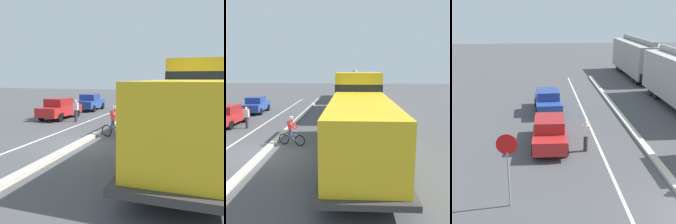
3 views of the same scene
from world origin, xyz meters
TOP-DOWN VIEW (x-y plane):
  - median_curb at (0.00, 6.00)m, footprint 0.36×36.00m
  - lane_stripe at (-2.40, 6.00)m, footprint 0.14×36.00m
  - hopper_car_middle at (5.06, 24.09)m, footprint 2.90×10.60m
  - parked_car_red at (-5.02, 6.67)m, footprint 1.93×4.25m
  - parked_car_blue at (-4.93, 12.57)m, footprint 1.96×4.26m
  - stop_sign at (-6.69, 1.35)m, footprint 0.76×0.08m
  - pedestrian_by_cars at (-3.20, 5.83)m, footprint 0.34×0.22m

SIDE VIEW (x-z plane):
  - lane_stripe at x=-2.40m, z-range 0.00..0.01m
  - median_curb at x=0.00m, z-range 0.00..0.16m
  - parked_car_red at x=-5.02m, z-range 0.01..1.63m
  - parked_car_blue at x=-4.93m, z-range 0.01..1.63m
  - pedestrian_by_cars at x=-3.20m, z-range 0.04..1.66m
  - stop_sign at x=-6.69m, z-range 0.58..3.46m
  - hopper_car_middle at x=5.06m, z-range -0.01..4.17m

